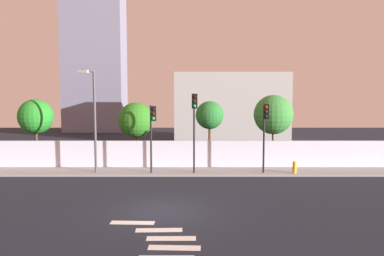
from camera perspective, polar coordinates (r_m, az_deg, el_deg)
ground_plane at (r=17.83m, az=-4.34°, el=-12.00°), size 80.00×80.00×0.00m
sidewalk at (r=25.75m, az=-2.99°, el=-6.38°), size 36.00×2.40×0.15m
perimeter_wall at (r=26.84m, az=-2.86°, el=-3.78°), size 36.00×0.18×1.80m
crosswalk_marking at (r=14.36m, az=-4.49°, el=-16.38°), size 3.77×4.75×0.01m
traffic_light_left at (r=24.33m, az=10.53°, el=0.73°), size 0.36×1.48×4.41m
traffic_light_center at (r=24.09m, az=-5.93°, el=0.54°), size 0.51×1.40×4.29m
traffic_light_right at (r=24.06m, az=0.25°, el=1.73°), size 0.34×1.22×5.03m
street_lamp_curbside at (r=25.30m, az=-14.32°, el=2.18°), size 0.64×1.79×6.48m
fire_hydrant at (r=25.69m, az=14.65°, el=-5.48°), size 0.44×0.26×0.76m
roadside_tree_leftmost at (r=30.26m, az=-21.95°, el=1.55°), size 2.51×2.51×4.77m
roadside_tree_midleft at (r=28.40m, az=-8.29°, el=1.16°), size 2.52×2.52×4.53m
roadside_tree_midright at (r=28.11m, az=2.50°, el=1.84°), size 2.02×2.02×4.62m
roadside_tree_rightmost at (r=28.69m, az=11.69°, el=1.91°), size 2.83×2.83×5.06m
low_building_distant at (r=40.69m, az=5.50°, el=2.92°), size 11.36×6.00×7.17m
tower_on_skyline at (r=55.03m, az=-14.26°, el=16.17°), size 7.79×5.00×31.54m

